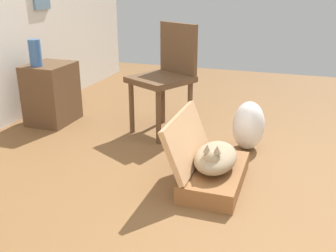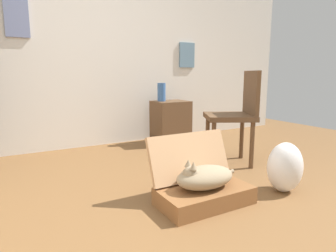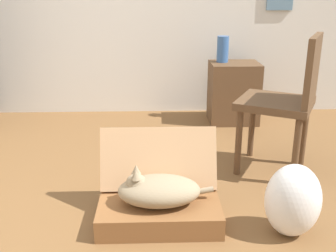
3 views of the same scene
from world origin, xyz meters
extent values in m
plane|color=brown|center=(0.00, 0.00, 0.00)|extent=(7.68, 7.68, 0.00)
cube|color=silver|center=(0.00, 2.26, 1.30)|extent=(6.40, 0.12, 2.60)
cube|color=#6F7AA3|center=(-0.70, 2.19, 1.58)|extent=(0.24, 0.02, 0.55)
cube|color=slate|center=(1.48, 2.19, 1.18)|extent=(0.25, 0.02, 0.35)
cube|color=brown|center=(0.29, 0.11, 0.06)|extent=(0.66, 0.36, 0.12)
cube|color=tan|center=(0.29, 0.31, 0.30)|extent=(0.66, 0.17, 0.35)
ellipsoid|color=#998466|center=(0.29, 0.11, 0.20)|extent=(0.44, 0.27, 0.15)
sphere|color=#998466|center=(0.17, 0.11, 0.24)|extent=(0.12, 0.12, 0.12)
cone|color=#998466|center=(0.17, 0.08, 0.31)|extent=(0.05, 0.05, 0.05)
cone|color=#998466|center=(0.17, 0.15, 0.31)|extent=(0.05, 0.05, 0.05)
cylinder|color=#998466|center=(0.49, 0.16, 0.17)|extent=(0.20, 0.03, 0.07)
ellipsoid|color=white|center=(0.97, -0.01, 0.20)|extent=(0.29, 0.25, 0.39)
cube|color=brown|center=(1.01, 1.85, 0.28)|extent=(0.45, 0.37, 0.56)
cylinder|color=#38609E|center=(0.90, 1.90, 0.68)|extent=(0.11, 0.11, 0.24)
cylinder|color=brown|center=(1.00, 1.02, 0.23)|extent=(0.04, 0.04, 0.46)
cylinder|color=brown|center=(0.83, 0.71, 0.23)|extent=(0.04, 0.04, 0.46)
cylinder|color=brown|center=(1.33, 0.85, 0.23)|extent=(0.04, 0.04, 0.46)
cylinder|color=brown|center=(1.17, 0.54, 0.23)|extent=(0.04, 0.04, 0.46)
cube|color=brown|center=(1.08, 0.78, 0.49)|extent=(0.62, 0.61, 0.05)
cube|color=brown|center=(1.27, 0.68, 0.73)|extent=(0.23, 0.39, 0.43)
camera|label=1|loc=(-2.00, -0.33, 1.29)|focal=41.76mm
camera|label=2|loc=(-0.88, -1.44, 0.91)|focal=30.95mm
camera|label=3|loc=(0.27, -1.79, 1.23)|focal=42.97mm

